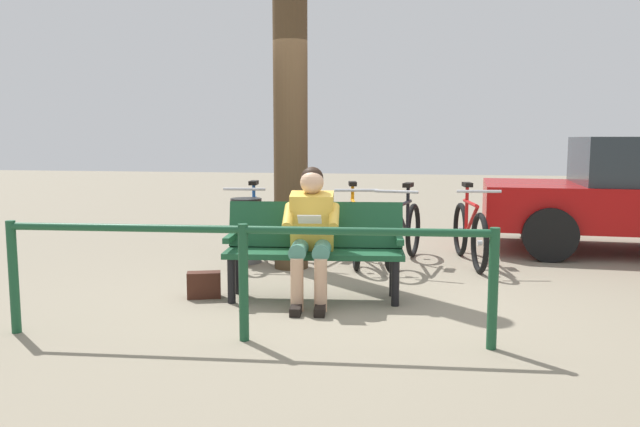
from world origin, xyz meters
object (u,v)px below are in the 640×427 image
Objects in this scene: person_reading at (311,228)px; tree_trunk at (290,98)px; bench at (315,243)px; litter_bin at (247,230)px; bicycle_orange at (404,234)px; bicycle_blue at (308,228)px; handbag at (204,285)px; bicycle_black at (353,231)px; bicycle_silver at (469,233)px; bicycle_red at (252,229)px.

tree_trunk is (0.51, -1.41, 1.22)m from person_reading.
bench is 2.17× the size of litter_bin.
bicycle_orange is at bearing -120.66° from bench.
tree_trunk is 2.28× the size of bicycle_blue.
bench is 5.48× the size of handbag.
person_reading is at bearing -11.87° from bicycle_orange.
litter_bin is 1.26m from bicycle_black.
bench is 1.94m from bicycle_blue.
tree_trunk is at bearing -61.85° from bicycle_orange.
bench is at bearing -47.86° from bicycle_silver.
bicycle_blue and bicycle_red have the same top height.
bicycle_blue reaches higher than handbag.
handbag is at bearing 93.27° from litter_bin.
bicycle_blue is 0.68m from bicycle_red.
handbag is 0.40× the size of litter_bin.
handbag is 0.18× the size of bicycle_orange.
person_reading is 2.17m from bicycle_red.
tree_trunk is 2.01m from bicycle_orange.
bicycle_silver and bicycle_orange have the same top height.
bicycle_blue is (0.44, -1.88, -0.15)m from bench.
bicycle_silver and bicycle_black have the same top height.
bicycle_black reaches higher than litter_bin.
litter_bin is at bearing -59.81° from bench.
bicycle_orange reaches higher than handbag.
bicycle_silver is 2.58m from bicycle_red.
bicycle_blue is (0.58, -0.13, 0.00)m from bicycle_black.
bicycle_black is (-0.64, -0.50, -1.53)m from tree_trunk.
handbag is at bearing 4.57° from bench.
person_reading is 1.94m from tree_trunk.
litter_bin is 0.46× the size of bicycle_blue.
bicycle_blue reaches higher than bench.
bicycle_blue is at bearing -83.43° from bench.
bench is at bearing -13.88° from bicycle_orange.
bicycle_black is (-0.13, -1.91, -0.31)m from person_reading.
person_reading is 2.51m from bicycle_silver.
bench is at bearing -168.72° from handbag.
bicycle_silver and bicycle_blue have the same top height.
litter_bin is at bearing -90.41° from bicycle_silver.
handbag is at bearing -32.95° from bicycle_orange.
person_reading is 0.72× the size of bicycle_orange.
litter_bin is at bearing -4.11° from bicycle_red.
bicycle_silver is at bearing 101.20° from bicycle_blue.
bench is 2.36m from bicycle_silver.
bicycle_black is at bearing -166.32° from litter_bin.
bicycle_silver is 1.92m from bicycle_blue.
bench is 0.99× the size of bicycle_silver.
bicycle_black is 1.01× the size of bicycle_blue.
person_reading is 1.59× the size of litter_bin.
tree_trunk is 1.73m from bicycle_black.
handbag is at bearing -2.34° from bicycle_blue.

